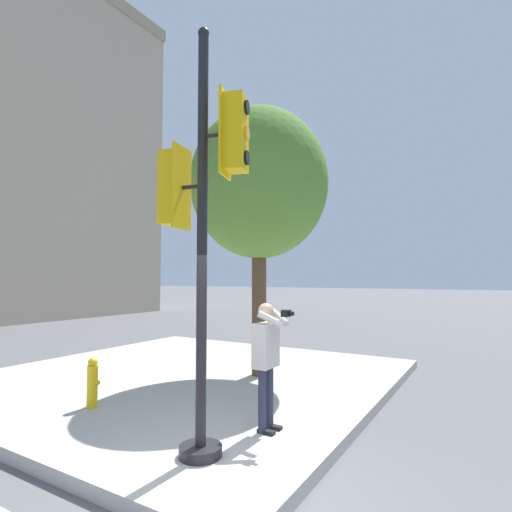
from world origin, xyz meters
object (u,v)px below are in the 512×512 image
object	(u,v)px
person_photographer	(267,353)
street_tree	(259,185)
fire_hydrant	(92,383)
traffic_signal_pole	(203,213)

from	to	relation	value
person_photographer	street_tree	distance (m)	4.32
person_photographer	fire_hydrant	size ratio (longest dim) A/B	2.20
traffic_signal_pole	fire_hydrant	size ratio (longest dim) A/B	6.56
traffic_signal_pole	person_photographer	xyz separation A→B (m)	(1.05, -0.28, -1.80)
fire_hydrant	traffic_signal_pole	bearing A→B (deg)	-100.42
street_tree	traffic_signal_pole	bearing A→B (deg)	-159.56
traffic_signal_pole	street_tree	xyz separation A→B (m)	(3.64, 1.36, 1.24)
fire_hydrant	person_photographer	bearing A→B (deg)	-78.56
traffic_signal_pole	street_tree	size ratio (longest dim) A/B	0.89
traffic_signal_pole	person_photographer	size ratio (longest dim) A/B	2.99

